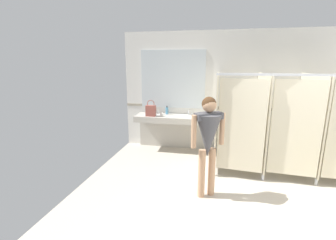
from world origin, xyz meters
TOP-DOWN VIEW (x-y plane):
  - ground_plane at (0.00, 0.00)m, footprint 7.16×5.91m
  - wall_back at (0.00, 2.71)m, footprint 7.16×0.12m
  - wall_back_tile_band at (0.00, 2.65)m, footprint 7.16×0.01m
  - vanity_counter at (-2.38, 2.44)m, footprint 1.68×0.56m
  - mirror_panel at (-2.38, 2.64)m, footprint 1.58×0.02m
  - bathroom_stalls at (0.04, 1.65)m, footprint 2.73×1.57m
  - person_standing at (-1.40, 0.40)m, footprint 0.55×0.55m
  - handbag at (-2.82, 2.21)m, footprint 0.23×0.12m
  - soap_dispenser at (-2.50, 2.52)m, footprint 0.07×0.07m
  - paper_cup at (-2.57, 2.27)m, footprint 0.07×0.07m

SIDE VIEW (x-z plane):
  - ground_plane at x=0.00m, z-range -0.10..0.00m
  - vanity_counter at x=-2.38m, z-range 0.15..1.12m
  - paper_cup at x=-2.57m, z-range 0.87..0.95m
  - soap_dispenser at x=-2.50m, z-range 0.85..1.06m
  - handbag at x=-2.82m, z-range 0.81..1.20m
  - bathroom_stalls at x=0.04m, z-range 0.05..1.98m
  - person_standing at x=-1.40m, z-range 0.21..1.82m
  - wall_back_tile_band at x=0.00m, z-range 1.02..1.08m
  - wall_back at x=0.00m, z-range 0.00..2.83m
  - mirror_panel at x=-2.38m, z-range 1.02..2.41m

